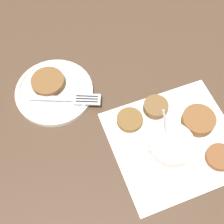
{
  "coord_description": "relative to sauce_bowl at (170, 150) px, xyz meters",
  "views": [
    {
      "loc": [
        0.23,
        0.21,
        0.63
      ],
      "look_at": [
        0.14,
        -0.12,
        0.02
      ],
      "focal_mm": 50.0,
      "sensor_mm": 36.0,
      "label": 1
    }
  ],
  "objects": [
    {
      "name": "sauce_bowl",
      "position": [
        0.0,
        0.0,
        0.0
      ],
      "size": [
        0.1,
        0.1,
        0.11
      ],
      "color": "white",
      "rests_on": "napkin"
    },
    {
      "name": "fritter_1",
      "position": [
        -0.09,
        -0.06,
        -0.02
      ],
      "size": [
        0.07,
        0.07,
        0.02
      ],
      "color": "brown",
      "rests_on": "napkin"
    },
    {
      "name": "fritter_3",
      "position": [
        -0.01,
        -0.11,
        -0.02
      ],
      "size": [
        0.06,
        0.06,
        0.02
      ],
      "color": "brown",
      "rests_on": "napkin"
    },
    {
      "name": "fork",
      "position": [
        0.17,
        -0.18,
        -0.01
      ],
      "size": [
        0.16,
        0.07,
        0.0
      ],
      "color": "silver",
      "rests_on": "serving_plate"
    },
    {
      "name": "fritter_2",
      "position": [
        0.06,
        -0.1,
        -0.02
      ],
      "size": [
        0.06,
        0.06,
        0.01
      ],
      "color": "brown",
      "rests_on": "napkin"
    },
    {
      "name": "fritter_0",
      "position": [
        -0.1,
        0.03,
        -0.02
      ],
      "size": [
        0.06,
        0.06,
        0.01
      ],
      "color": "brown",
      "rests_on": "napkin"
    },
    {
      "name": "fritter_on_plate",
      "position": [
        0.22,
        -0.23,
        -0.0
      ],
      "size": [
        0.08,
        0.08,
        0.01
      ],
      "color": "brown",
      "rests_on": "serving_plate"
    },
    {
      "name": "napkin",
      "position": [
        -0.02,
        -0.03,
        -0.03
      ],
      "size": [
        0.3,
        0.28,
        0.0
      ],
      "color": "white",
      "rests_on": "ground_plane"
    },
    {
      "name": "serving_plate",
      "position": [
        0.21,
        -0.22,
        -0.02
      ],
      "size": [
        0.18,
        0.18,
        0.02
      ],
      "color": "white",
      "rests_on": "ground_plane"
    },
    {
      "name": "ground_plane",
      "position": [
        -0.05,
        -0.0,
        -0.03
      ],
      "size": [
        4.0,
        4.0,
        0.0
      ],
      "primitive_type": "plane",
      "color": "#4C3828"
    }
  ]
}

